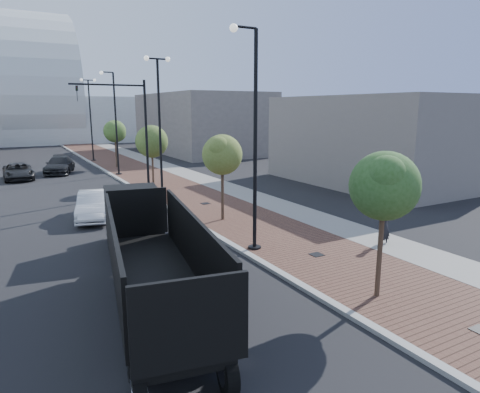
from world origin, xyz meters
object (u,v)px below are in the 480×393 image
white_sedan (94,205)px  pedestrian (385,227)px  dump_truck (141,241)px  dark_car_mid (18,171)px

white_sedan → pedestrian: pedestrian is taller
dump_truck → white_sedan: 9.29m
dump_truck → dark_car_mid: (-3.11, 26.26, -0.60)m
white_sedan → pedestrian: size_ratio=2.61×
dump_truck → white_sedan: size_ratio=2.90×
dark_car_mid → pedestrian: bearing=-65.5°
dump_truck → white_sedan: (0.02, 9.27, -0.53)m
dump_truck → white_sedan: dump_truck is taller
dump_truck → dark_car_mid: size_ratio=2.69×
white_sedan → dump_truck: bearing=-75.6°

